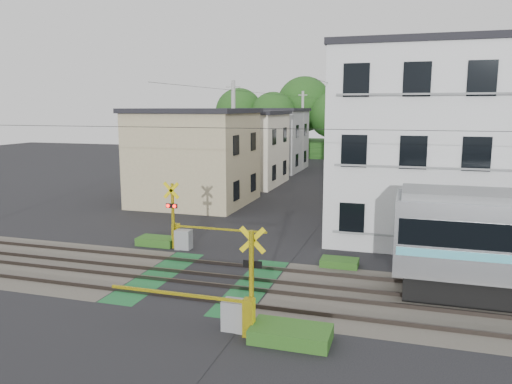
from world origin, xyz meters
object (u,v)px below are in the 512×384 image
(pedestrian, at_px, (341,169))
(crossing_signal_far, at_px, (182,234))
(crossing_signal_near, at_px, (237,308))
(apartment_block, at_px, (440,143))

(pedestrian, bearing_deg, crossing_signal_far, 95.88)
(pedestrian, bearing_deg, crossing_signal_near, 106.68)
(crossing_signal_near, height_order, apartment_block, apartment_block)
(crossing_signal_near, xyz_separation_m, pedestrian, (-1.37, 32.99, 0.11))
(crossing_signal_far, bearing_deg, apartment_block, 27.78)
(crossing_signal_near, bearing_deg, pedestrian, 92.38)
(crossing_signal_near, height_order, crossing_signal_far, same)
(crossing_signal_near, relative_size, pedestrian, 2.88)
(crossing_signal_near, relative_size, apartment_block, 0.46)
(crossing_signal_near, height_order, pedestrian, crossing_signal_near)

